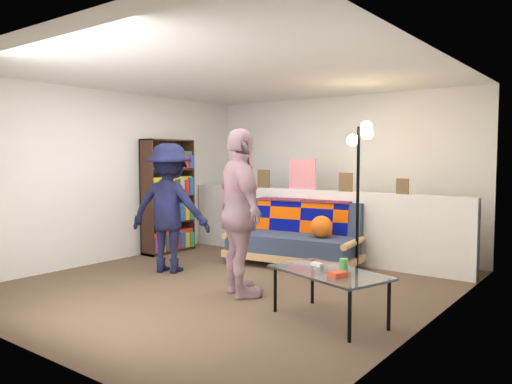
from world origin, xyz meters
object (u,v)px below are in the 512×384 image
floor_lamp (361,166)px  person_left (170,208)px  person_right (240,213)px  coffee_table (330,275)px  futon_sofa (296,238)px  bookshelf (168,200)px

floor_lamp → person_left: (-1.98, -1.40, -0.54)m
person_right → coffee_table: bearing=-154.5°
coffee_table → person_left: size_ratio=0.73×
futon_sofa → floor_lamp: size_ratio=0.99×
floor_lamp → person_right: floor_lamp is taller
coffee_table → person_left: 2.67m
person_left → person_right: person_right is taller
floor_lamp → person_right: bearing=-107.0°
futon_sofa → coffee_table: bearing=-50.1°
futon_sofa → coffee_table: 2.36m
floor_lamp → person_left: 2.49m
futon_sofa → person_left: size_ratio=1.16×
futon_sofa → bookshelf: bearing=-168.4°
person_left → person_right: 1.49m
coffee_table → floor_lamp: (-0.61, 1.89, 0.95)m
futon_sofa → bookshelf: 2.17m
futon_sofa → coffee_table: futon_sofa is taller
futon_sofa → person_left: person_left is taller
coffee_table → floor_lamp: 2.20m
person_left → floor_lamp: bearing=-166.0°
floor_lamp → person_left: bearing=-144.7°
floor_lamp → person_left: size_ratio=1.17×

